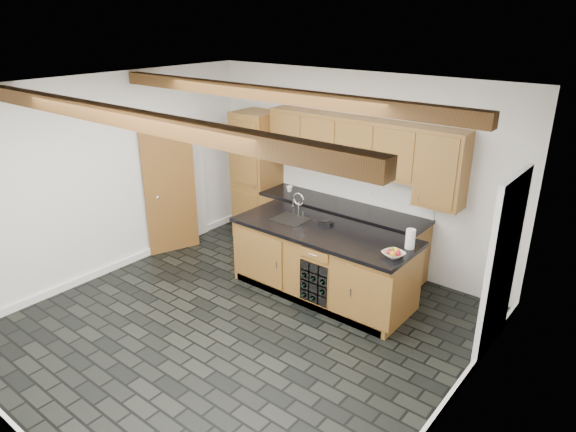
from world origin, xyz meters
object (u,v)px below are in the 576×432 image
at_px(island, 323,262).
at_px(fruit_bowl, 393,254).
at_px(paper_towel, 410,239).
at_px(kitchen_scale, 326,222).

distance_m(island, fruit_bowl, 1.19).
height_order(fruit_bowl, paper_towel, paper_towel).
bearing_deg(kitchen_scale, paper_towel, 0.54).
bearing_deg(kitchen_scale, fruit_bowl, -15.18).
distance_m(fruit_bowl, paper_towel, 0.34).
height_order(kitchen_scale, fruit_bowl, fruit_bowl).
xyz_separation_m(island, kitchen_scale, (-0.09, 0.19, 0.49)).
distance_m(kitchen_scale, paper_towel, 1.20).
distance_m(island, kitchen_scale, 0.53).
bearing_deg(island, fruit_bowl, -7.51).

